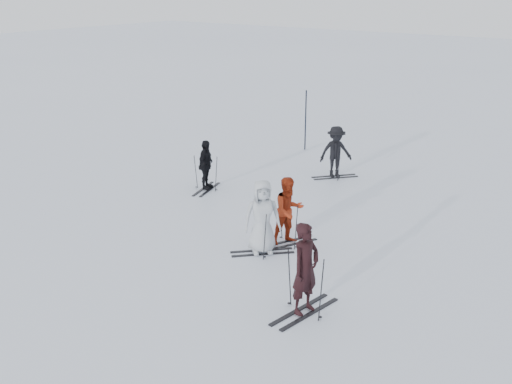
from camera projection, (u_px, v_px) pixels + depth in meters
ground at (232, 240)px, 16.08m from camera, size 120.00×120.00×0.00m
skier_near_dark at (305, 270)px, 12.32m from camera, size 0.52×0.72×1.84m
skier_red at (289, 212)px, 15.59m from camera, size 0.92×1.01×1.68m
skier_grey at (262, 218)px, 15.05m from camera, size 1.01×1.02×1.79m
skier_uphill_left at (206, 166)px, 19.63m from camera, size 0.62×0.97×1.53m
skier_uphill_far at (336, 153)px, 20.83m from camera, size 1.17×1.23×1.68m
skis_near_dark at (305, 283)px, 12.41m from camera, size 1.87×1.14×1.29m
skis_red at (288, 222)px, 15.67m from camera, size 1.77×1.39×1.14m
skis_grey at (262, 231)px, 15.16m from camera, size 1.69×1.67×1.13m
skis_uphill_left at (206, 172)px, 19.70m from camera, size 1.70×1.23×1.12m
skis_uphill_far at (335, 160)px, 20.91m from camera, size 1.74×1.64×1.14m
piste_marker at (306, 120)px, 24.10m from camera, size 0.06×0.06×2.27m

